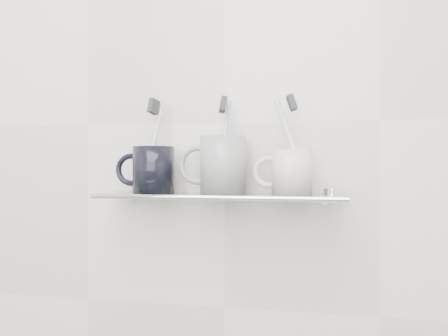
% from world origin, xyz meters
% --- Properties ---
extents(wall_back, '(2.50, 0.00, 2.50)m').
position_xyz_m(wall_back, '(0.00, 1.10, 1.25)').
color(wall_back, silver).
rests_on(wall_back, ground).
extents(shelf_glass, '(0.50, 0.12, 0.01)m').
position_xyz_m(shelf_glass, '(0.00, 1.04, 1.10)').
color(shelf_glass, silver).
rests_on(shelf_glass, wall_back).
extents(shelf_rail, '(0.50, 0.01, 0.01)m').
position_xyz_m(shelf_rail, '(0.00, 0.98, 1.10)').
color(shelf_rail, silver).
rests_on(shelf_rail, shelf_glass).
extents(bracket_left, '(0.02, 0.03, 0.02)m').
position_xyz_m(bracket_left, '(-0.21, 1.09, 1.09)').
color(bracket_left, silver).
rests_on(bracket_left, wall_back).
extents(bracket_right, '(0.02, 0.03, 0.02)m').
position_xyz_m(bracket_right, '(0.21, 1.09, 1.09)').
color(bracket_right, silver).
rests_on(bracket_right, wall_back).
extents(mug_left, '(0.09, 0.09, 0.10)m').
position_xyz_m(mug_left, '(-0.14, 1.04, 1.15)').
color(mug_left, black).
rests_on(mug_left, shelf_glass).
extents(mug_left_handle, '(0.07, 0.01, 0.07)m').
position_xyz_m(mug_left_handle, '(-0.19, 1.04, 1.15)').
color(mug_left_handle, black).
rests_on(mug_left_handle, mug_left).
extents(toothbrush_left, '(0.04, 0.06, 0.19)m').
position_xyz_m(toothbrush_left, '(-0.14, 1.04, 1.20)').
color(toothbrush_left, silver).
rests_on(toothbrush_left, mug_left).
extents(bristles_left, '(0.02, 0.03, 0.04)m').
position_xyz_m(bristles_left, '(-0.14, 1.04, 1.28)').
color(bristles_left, '#2C2C2E').
rests_on(bristles_left, toothbrush_left).
extents(mug_center, '(0.12, 0.12, 0.12)m').
position_xyz_m(mug_center, '(0.01, 1.04, 1.16)').
color(mug_center, white).
rests_on(mug_center, shelf_glass).
extents(mug_center_handle, '(0.08, 0.01, 0.08)m').
position_xyz_m(mug_center_handle, '(-0.05, 1.04, 1.16)').
color(mug_center_handle, white).
rests_on(mug_center_handle, mug_center).
extents(toothbrush_center, '(0.03, 0.06, 0.19)m').
position_xyz_m(toothbrush_center, '(0.01, 1.04, 1.20)').
color(toothbrush_center, '#9EABC8').
rests_on(toothbrush_center, mug_center).
extents(bristles_center, '(0.02, 0.03, 0.04)m').
position_xyz_m(bristles_center, '(0.01, 1.04, 1.28)').
color(bristles_center, '#2C2C2E').
rests_on(bristles_center, toothbrush_center).
extents(mug_right, '(0.10, 0.10, 0.09)m').
position_xyz_m(mug_right, '(0.15, 1.04, 1.14)').
color(mug_right, silver).
rests_on(mug_right, shelf_glass).
extents(mug_right_handle, '(0.07, 0.01, 0.07)m').
position_xyz_m(mug_right_handle, '(0.10, 1.04, 1.14)').
color(mug_right_handle, silver).
rests_on(mug_right_handle, mug_right).
extents(toothbrush_right, '(0.07, 0.03, 0.18)m').
position_xyz_m(toothbrush_right, '(0.15, 1.04, 1.20)').
color(toothbrush_right, white).
rests_on(toothbrush_right, mug_right).
extents(bristles_right, '(0.02, 0.03, 0.03)m').
position_xyz_m(bristles_right, '(0.15, 1.04, 1.28)').
color(bristles_right, '#2C2C2E').
rests_on(bristles_right, toothbrush_right).
extents(chrome_cap, '(0.03, 0.03, 0.01)m').
position_xyz_m(chrome_cap, '(0.22, 1.04, 1.11)').
color(chrome_cap, silver).
rests_on(chrome_cap, shelf_glass).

